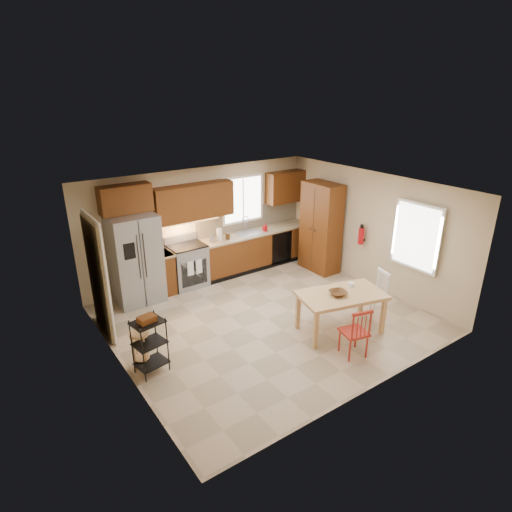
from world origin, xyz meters
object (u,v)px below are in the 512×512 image
object	(u,v)px
table_bowl	(338,295)
pantry	(321,228)
chair_white	(374,294)
range_stove	(188,266)
soap_bottle	(265,227)
dining_table	(340,313)
table_jar	(351,286)
utility_cart	(150,346)
bar_stool	(141,350)
refrigerator	(136,259)
chair_red	(354,331)
fire_extinguisher	(361,236)

from	to	relation	value
table_bowl	pantry	bearing A→B (deg)	53.23
pantry	chair_white	size ratio (longest dim) A/B	2.39
range_stove	soap_bottle	world-z (taller)	soap_bottle
dining_table	table_jar	world-z (taller)	table_jar
dining_table	utility_cart	distance (m)	3.33
table_jar	bar_stool	bearing A→B (deg)	165.98
refrigerator	pantry	xyz separation A→B (m)	(4.13, -0.93, 0.14)
range_stove	pantry	xyz separation A→B (m)	(2.98, -0.99, 0.59)
range_stove	table_jar	xyz separation A→B (m)	(1.69, -3.18, 0.31)
utility_cart	soap_bottle	bearing A→B (deg)	21.29
table_bowl	bar_stool	bearing A→B (deg)	162.71
chair_white	table_jar	world-z (taller)	chair_white
dining_table	bar_stool	world-z (taller)	dining_table
soap_bottle	chair_red	world-z (taller)	soap_bottle
range_stove	refrigerator	bearing A→B (deg)	-177.01
fire_extinguisher	dining_table	world-z (taller)	fire_extinguisher
pantry	dining_table	distance (m)	2.88
range_stove	table_bowl	xyz separation A→B (m)	(1.27, -3.27, 0.28)
chair_white	table_bowl	bearing A→B (deg)	107.06
chair_red	bar_stool	size ratio (longest dim) A/B	1.39
bar_stool	dining_table	bearing A→B (deg)	-23.06
range_stove	fire_extinguisher	world-z (taller)	fire_extinguisher
chair_red	table_bowl	bearing A→B (deg)	82.78
soap_bottle	chair_red	bearing A→B (deg)	-104.80
dining_table	table_bowl	distance (m)	0.38
fire_extinguisher	chair_white	xyz separation A→B (m)	(-0.86, -1.18, -0.66)
refrigerator	fire_extinguisher	size ratio (longest dim) A/B	5.06
chair_red	table_bowl	world-z (taller)	chair_red
refrigerator	table_jar	size ratio (longest dim) A/B	14.89
table_jar	utility_cart	distance (m)	3.64
bar_stool	table_bowl	bearing A→B (deg)	-23.52
bar_stool	pantry	bearing A→B (deg)	8.33
fire_extinguisher	table_bowl	bearing A→B (deg)	-147.09
bar_stool	utility_cart	bearing A→B (deg)	-71.78
refrigerator	chair_red	world-z (taller)	refrigerator
table_bowl	fire_extinguisher	bearing A→B (deg)	32.91
range_stove	utility_cart	size ratio (longest dim) A/B	1.00
fire_extinguisher	utility_cart	bearing A→B (deg)	-175.24
table_jar	refrigerator	bearing A→B (deg)	132.39
chair_red	table_jar	bearing A→B (deg)	62.00
range_stove	dining_table	distance (m)	3.54
soap_bottle	bar_stool	world-z (taller)	soap_bottle
refrigerator	table_bowl	world-z (taller)	refrigerator
range_stove	fire_extinguisher	bearing A→B (deg)	-32.62
dining_table	table_jar	xyz separation A→B (m)	(0.33, 0.09, 0.40)
fire_extinguisher	table_bowl	world-z (taller)	fire_extinguisher
fire_extinguisher	bar_stool	world-z (taller)	fire_extinguisher
refrigerator	soap_bottle	size ratio (longest dim) A/B	9.53
range_stove	pantry	bearing A→B (deg)	-18.29
table_jar	bar_stool	xyz separation A→B (m)	(-3.64, 0.91, -0.45)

